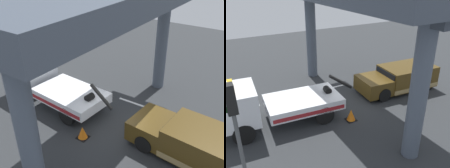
{
  "view_description": "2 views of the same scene",
  "coord_description": "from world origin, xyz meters",
  "views": [
    {
      "loc": [
        -5.72,
        8.97,
        8.3
      ],
      "look_at": [
        0.68,
        -0.64,
        1.96
      ],
      "focal_mm": 41.81,
      "sensor_mm": 36.0,
      "label": 1
    },
    {
      "loc": [
        6.8,
        10.8,
        7.09
      ],
      "look_at": [
        1.28,
        0.99,
        1.94
      ],
      "focal_mm": 38.89,
      "sensor_mm": 36.0,
      "label": 2
    }
  ],
  "objects": [
    {
      "name": "ground_plane",
      "position": [
        0.0,
        0.0,
        -0.05
      ],
      "size": [
        60.0,
        40.0,
        0.1
      ],
      "primitive_type": "cube",
      "color": "#2D3033"
    },
    {
      "name": "lane_stripe_mid",
      "position": [
        0.0,
        -2.4,
        0.0
      ],
      "size": [
        2.6,
        0.16,
        0.01
      ],
      "primitive_type": "cube",
      "color": "silver",
      "rests_on": "ground"
    },
    {
      "name": "lane_stripe_east",
      "position": [
        6.0,
        -2.4,
        0.0
      ],
      "size": [
        2.6,
        0.16,
        0.01
      ],
      "primitive_type": "cube",
      "color": "silver",
      "rests_on": "ground"
    },
    {
      "name": "overpass_structure",
      "position": [
        0.06,
        0.0,
        5.89
      ],
      "size": [
        3.6,
        12.2,
        6.8
      ],
      "color": "#4C5666",
      "rests_on": "ground"
    },
    {
      "name": "traffic_cone_orange",
      "position": [
        0.86,
        1.63,
        0.3
      ],
      "size": [
        0.53,
        0.53,
        0.63
      ],
      "color": "orange",
      "rests_on": "ground"
    },
    {
      "name": "tow_truck_white",
      "position": [
        4.81,
        -0.06,
        1.2
      ],
      "size": [
        7.32,
        2.84,
        2.46
      ],
      "color": "white",
      "rests_on": "ground"
    },
    {
      "name": "towed_van_green",
      "position": [
        -3.93,
        0.01,
        0.78
      ],
      "size": [
        5.35,
        2.56,
        1.58
      ],
      "color": "#4C3814",
      "rests_on": "ground"
    }
  ]
}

